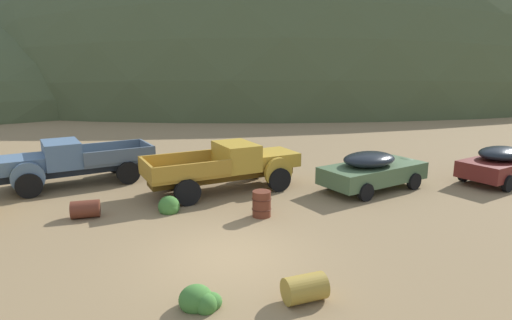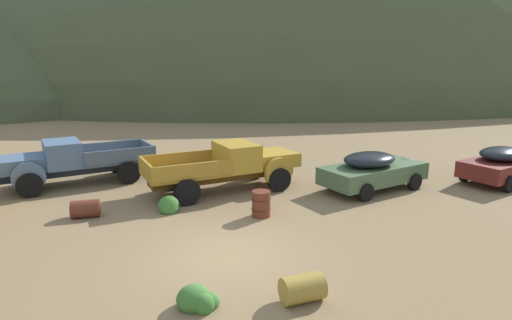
# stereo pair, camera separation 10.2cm
# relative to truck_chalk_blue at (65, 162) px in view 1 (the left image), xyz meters

# --- Properties ---
(ground_plane) EXTENTS (300.00, 300.00, 0.00)m
(ground_plane) POSITION_rel_truck_chalk_blue_xyz_m (5.33, -8.31, -0.99)
(ground_plane) COLOR olive
(hill_far_right) EXTENTS (114.67, 74.88, 51.77)m
(hill_far_right) POSITION_rel_truck_chalk_blue_xyz_m (32.29, 51.46, -0.99)
(hill_far_right) COLOR #424C2D
(hill_far_right) RESTS_ON ground
(truck_chalk_blue) EXTENTS (6.42, 3.76, 1.89)m
(truck_chalk_blue) POSITION_rel_truck_chalk_blue_xyz_m (0.00, 0.00, 0.00)
(truck_chalk_blue) COLOR #262D39
(truck_chalk_blue) RESTS_ON ground
(truck_mustard) EXTENTS (6.50, 3.48, 1.89)m
(truck_mustard) POSITION_rel_truck_chalk_blue_xyz_m (6.74, -2.26, 0.00)
(truck_mustard) COLOR #593D12
(truck_mustard) RESTS_ON ground
(car_weathered_green) EXTENTS (5.02, 3.16, 1.57)m
(car_weathered_green) POSITION_rel_truck_chalk_blue_xyz_m (12.28, -3.65, -0.18)
(car_weathered_green) COLOR #47603D
(car_weathered_green) RESTS_ON ground
(car_oxblood) EXTENTS (4.85, 3.10, 1.57)m
(car_oxblood) POSITION_rel_truck_chalk_blue_xyz_m (18.28, -4.04, -0.18)
(car_oxblood) COLOR maroon
(car_oxblood) RESTS_ON ground
(oil_drum_spare) EXTENTS (0.96, 0.69, 0.59)m
(oil_drum_spare) POSITION_rel_truck_chalk_blue_xyz_m (6.50, -10.77, -0.70)
(oil_drum_spare) COLOR olive
(oil_drum_spare) RESTS_ON ground
(oil_drum_by_truck) EXTENTS (0.66, 0.66, 0.87)m
(oil_drum_by_truck) POSITION_rel_truck_chalk_blue_xyz_m (6.96, -5.58, -0.56)
(oil_drum_by_truck) COLOR #5B2819
(oil_drum_by_truck) RESTS_ON ground
(oil_drum_foreground) EXTENTS (0.91, 0.61, 0.59)m
(oil_drum_foreground) POSITION_rel_truck_chalk_blue_xyz_m (1.29, -4.24, -0.70)
(oil_drum_foreground) COLOR #5B2819
(oil_drum_foreground) RESTS_ON ground
(bush_near_barrel) EXTENTS (0.90, 0.73, 0.62)m
(bush_near_barrel) POSITION_rel_truck_chalk_blue_xyz_m (4.31, -10.47, -0.84)
(bush_near_barrel) COLOR #3D702D
(bush_near_barrel) RESTS_ON ground
(bush_front_left) EXTENTS (0.73, 0.69, 0.75)m
(bush_front_left) POSITION_rel_truck_chalk_blue_xyz_m (3.99, -4.42, -0.81)
(bush_front_left) COLOR #3D702D
(bush_front_left) RESTS_ON ground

